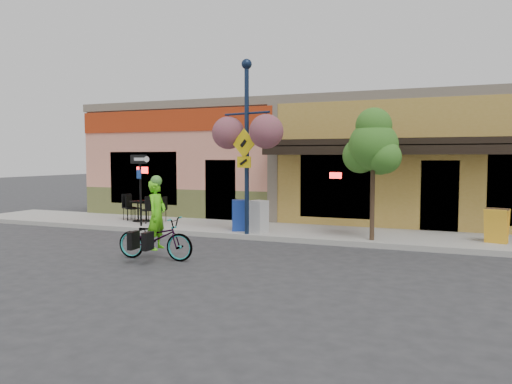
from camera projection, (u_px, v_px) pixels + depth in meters
ground at (264, 244)px, 13.72m from camera, size 90.00×90.00×0.00m
sidewalk at (287, 232)px, 15.56m from camera, size 24.00×3.00×0.15m
curb at (271, 239)px, 14.22m from camera, size 24.00×0.12×0.15m
building at (330, 161)px, 20.50m from camera, size 18.20×8.20×4.50m
bicycle at (155, 238)px, 11.64m from camera, size 1.96×0.80×1.01m
cyclist_rider at (157, 225)px, 11.60m from camera, size 0.43×0.62×1.62m
lamp_post at (247, 147)px, 14.43m from camera, size 1.73×1.05×5.07m
one_way_sign at (141, 190)px, 16.24m from camera, size 0.90×0.49×2.32m
cafe_set_left at (138, 208)px, 17.39m from camera, size 1.76×1.36×0.95m
cafe_set_right at (146, 208)px, 17.52m from camera, size 1.51×0.77×0.90m
newspaper_box_blue at (239, 215)px, 15.23m from camera, size 0.54×0.52×0.94m
newspaper_box_grey at (259, 216)px, 14.86m from camera, size 0.56×0.54×0.96m
street_tree at (373, 173)px, 13.40m from camera, size 1.64×1.64×3.61m
sandwich_board at (495, 226)px, 12.89m from camera, size 0.63×0.53×0.91m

